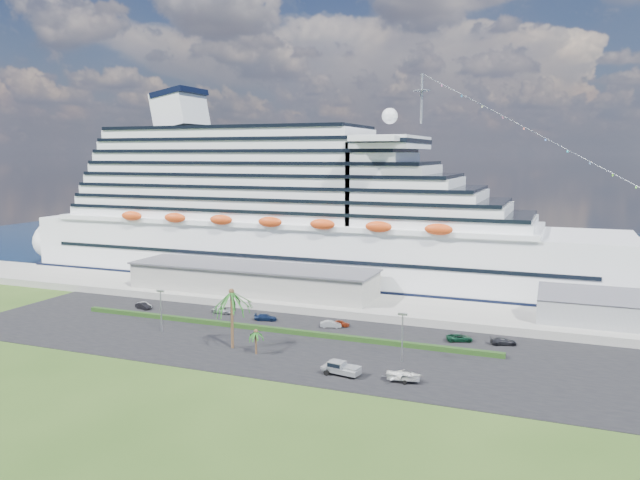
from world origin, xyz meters
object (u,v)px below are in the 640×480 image
at_px(boat_trailer, 403,375).
at_px(pickup_truck, 341,368).
at_px(parked_car_3, 266,317).
at_px(cruise_ship, 304,220).

bearing_deg(boat_trailer, pickup_truck, -176.86).
distance_m(pickup_truck, boat_trailer, 9.96).
xyz_separation_m(parked_car_3, boat_trailer, (35.41, -24.21, 0.48)).
xyz_separation_m(cruise_ship, boat_trailer, (44.12, -65.32, -15.41)).
xyz_separation_m(cruise_ship, pickup_truck, (34.18, -65.86, -15.40)).
bearing_deg(cruise_ship, boat_trailer, -55.96).
height_order(cruise_ship, parked_car_3, cruise_ship).
bearing_deg(parked_car_3, boat_trailer, -137.23).
distance_m(cruise_ship, pickup_truck, 75.78).
bearing_deg(pickup_truck, boat_trailer, 3.14).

